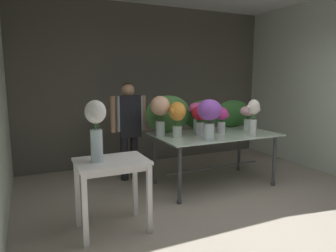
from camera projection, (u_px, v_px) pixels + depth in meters
The scene contains 16 objects.
ground_plane at pixel (190, 186), 4.62m from camera, with size 7.20×7.20×0.00m, color #9E9384.
wall_back at pixel (149, 85), 5.85m from camera, with size 4.99×0.12×2.93m, color #5B564C.
wall_right at pixel (314, 86), 5.42m from camera, with size 0.12×3.39×2.93m, color silver.
display_table_glass at pixel (214, 141), 4.57m from camera, with size 1.79×1.03×0.80m.
side_table_white at pixel (112, 170), 3.20m from camera, with size 0.74×0.54×0.77m.
florist at pixel (129, 121), 4.77m from camera, with size 0.57×0.24×1.53m.
foliage_backdrop at pixel (199, 114), 4.85m from camera, with size 1.90×0.27×0.56m.
vase_blush_snapdragons at pixel (247, 115), 4.76m from camera, with size 0.22×0.22×0.39m.
vase_peach_carnations at pixel (160, 110), 4.31m from camera, with size 0.28×0.28×0.57m.
vase_crimson_peonies at pixel (200, 117), 4.36m from camera, with size 0.23×0.23×0.43m.
vase_magenta_ranunculus at pixel (222, 118), 4.55m from camera, with size 0.20×0.19×0.39m.
vase_violet_dahlias at pixel (209, 114), 4.02m from camera, with size 0.33×0.33×0.55m.
vase_sunset_hydrangea at pixel (177, 115), 4.21m from camera, with size 0.27×0.23×0.50m.
vase_fuchsia_lilies at pixel (197, 113), 4.62m from camera, with size 0.26×0.25×0.45m.
vase_ivory_roses at pixel (253, 114), 4.33m from camera, with size 0.21×0.17×0.52m.
vase_white_roses_tall at pixel (96, 126), 3.06m from camera, with size 0.21×0.21×0.63m.
Camera 1 is at (-2.16, -2.23, 1.63)m, focal length 32.69 mm.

